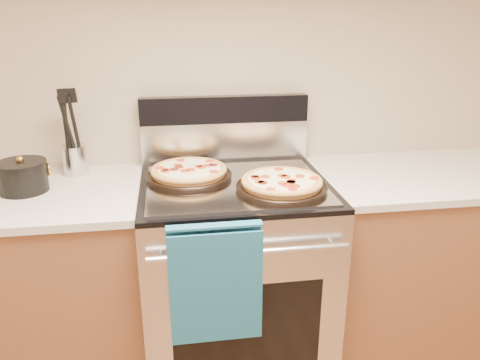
{
  "coord_description": "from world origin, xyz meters",
  "views": [
    {
      "loc": [
        -0.25,
        -0.12,
        1.57
      ],
      "look_at": [
        0.01,
        1.55,
        0.97
      ],
      "focal_mm": 35.0,
      "sensor_mm": 36.0,
      "label": 1
    }
  ],
  "objects": [
    {
      "name": "pepperoni_pizza_front",
      "position": [
        0.17,
        1.53,
        0.95
      ],
      "size": [
        0.36,
        0.36,
        0.05
      ],
      "primitive_type": null,
      "rotation": [
        0.0,
        0.0,
        0.03
      ],
      "color": "#A86833",
      "rests_on": "foil_sheet"
    },
    {
      "name": "pepperoni_pizza_back",
      "position": [
        -0.18,
        1.72,
        0.95
      ],
      "size": [
        0.37,
        0.37,
        0.05
      ],
      "primitive_type": null,
      "rotation": [
        0.0,
        0.0,
        -0.06
      ],
      "color": "#A86833",
      "rests_on": "foil_sheet"
    },
    {
      "name": "wall_back",
      "position": [
        0.0,
        2.0,
        1.35
      ],
      "size": [
        4.0,
        0.0,
        4.0
      ],
      "primitive_type": "plane",
      "rotation": [
        1.57,
        0.0,
        0.0
      ],
      "color": "tan",
      "rests_on": "ground"
    },
    {
      "name": "saucepan",
      "position": [
        -0.82,
        1.7,
        0.97
      ],
      "size": [
        0.23,
        0.23,
        0.11
      ],
      "primitive_type": "cylinder",
      "rotation": [
        0.0,
        0.0,
        0.35
      ],
      "color": "black",
      "rests_on": "countertop_left"
    },
    {
      "name": "cooktop",
      "position": [
        0.0,
        1.65,
        0.91
      ],
      "size": [
        0.76,
        0.68,
        0.02
      ],
      "primitive_type": "cube",
      "color": "black",
      "rests_on": "range_body"
    },
    {
      "name": "cabinet_left",
      "position": [
        -0.88,
        1.68,
        0.44
      ],
      "size": [
        1.0,
        0.62,
        0.88
      ],
      "primitive_type": "cube",
      "color": "brown",
      "rests_on": "ground"
    },
    {
      "name": "backsplash_lower",
      "position": [
        0.0,
        1.96,
        1.01
      ],
      "size": [
        0.76,
        0.06,
        0.18
      ],
      "primitive_type": "cube",
      "color": "silver",
      "rests_on": "cooktop"
    },
    {
      "name": "countertop_left",
      "position": [
        -0.88,
        1.68,
        0.9
      ],
      "size": [
        1.02,
        0.64,
        0.03
      ],
      "primitive_type": "cube",
      "color": "#B8B1A5",
      "rests_on": "cabinet_left"
    },
    {
      "name": "dish_towel",
      "position": [
        -0.12,
        1.27,
        0.7
      ],
      "size": [
        0.32,
        0.05,
        0.42
      ],
      "primitive_type": null,
      "color": "#185C78",
      "rests_on": "oven_handle"
    },
    {
      "name": "range_body",
      "position": [
        0.0,
        1.65,
        0.45
      ],
      "size": [
        0.76,
        0.68,
        0.9
      ],
      "primitive_type": "cube",
      "color": "#B7B7BC",
      "rests_on": "ground"
    },
    {
      "name": "oven_handle",
      "position": [
        0.0,
        1.27,
        0.8
      ],
      "size": [
        0.7,
        0.03,
        0.03
      ],
      "primitive_type": "cylinder",
      "rotation": [
        0.0,
        1.57,
        0.0
      ],
      "color": "silver",
      "rests_on": "range_body"
    },
    {
      "name": "countertop_right",
      "position": [
        0.88,
        1.68,
        0.9
      ],
      "size": [
        1.02,
        0.64,
        0.03
      ],
      "primitive_type": "cube",
      "color": "#B8B1A5",
      "rests_on": "cabinet_right"
    },
    {
      "name": "oven_window",
      "position": [
        0.0,
        1.31,
        0.45
      ],
      "size": [
        0.56,
        0.01,
        0.4
      ],
      "primitive_type": "cube",
      "color": "black",
      "rests_on": "range_body"
    },
    {
      "name": "cabinet_right",
      "position": [
        0.88,
        1.68,
        0.44
      ],
      "size": [
        1.0,
        0.62,
        0.88
      ],
      "primitive_type": "cube",
      "color": "brown",
      "rests_on": "ground"
    },
    {
      "name": "foil_sheet",
      "position": [
        0.0,
        1.62,
        0.92
      ],
      "size": [
        0.7,
        0.55,
        0.01
      ],
      "primitive_type": "cube",
      "color": "gray",
      "rests_on": "cooktop"
    },
    {
      "name": "backsplash_upper",
      "position": [
        0.0,
        1.96,
        1.16
      ],
      "size": [
        0.76,
        0.06,
        0.12
      ],
      "primitive_type": "cube",
      "color": "black",
      "rests_on": "backsplash_lower"
    },
    {
      "name": "utensil_crock",
      "position": [
        -0.66,
        1.89,
        0.97
      ],
      "size": [
        0.12,
        0.12,
        0.13
      ],
      "primitive_type": "cylinder",
      "rotation": [
        0.0,
        0.0,
        -0.22
      ],
      "color": "silver",
      "rests_on": "countertop_left"
    }
  ]
}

